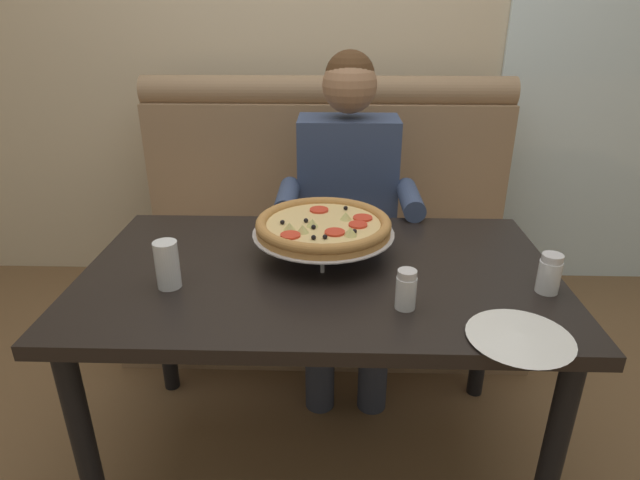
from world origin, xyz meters
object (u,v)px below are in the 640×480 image
object	(u,v)px
pizza	(323,226)
dining_table	(320,294)
diner_main	(348,201)
drinking_glass	(168,267)
shaker_parmesan	(406,292)
shaker_pepper_flakes	(549,276)
plate_near_left	(520,335)
booth_bench	(325,244)

from	to	relation	value
pizza	dining_table	bearing A→B (deg)	-96.18
diner_main	drinking_glass	size ratio (longest dim) A/B	9.64
dining_table	shaker_parmesan	size ratio (longest dim) A/B	12.96
dining_table	shaker_parmesan	bearing A→B (deg)	-43.53
dining_table	pizza	distance (m)	0.20
dining_table	pizza	world-z (taller)	pizza
shaker_pepper_flakes	drinking_glass	world-z (taller)	drinking_glass
dining_table	diner_main	distance (m)	0.62
shaker_parmesan	shaker_pepper_flakes	size ratio (longest dim) A/B	0.96
shaker_parmesan	plate_near_left	size ratio (longest dim) A/B	0.43
pizza	diner_main	bearing A→B (deg)	80.89
shaker_parmesan	booth_bench	bearing A→B (deg)	101.57
shaker_parmesan	shaker_pepper_flakes	xyz separation A→B (m)	(0.39, 0.09, 0.00)
booth_bench	drinking_glass	xyz separation A→B (m)	(-0.40, -1.00, 0.38)
plate_near_left	dining_table	bearing A→B (deg)	143.89
shaker_parmesan	shaker_pepper_flakes	bearing A→B (deg)	13.59
dining_table	shaker_pepper_flakes	world-z (taller)	shaker_pepper_flakes
booth_bench	drinking_glass	world-z (taller)	booth_bench
booth_bench	pizza	xyz separation A→B (m)	(0.01, -0.79, 0.42)
pizza	shaker_parmesan	bearing A→B (deg)	-54.29
dining_table	shaker_pepper_flakes	distance (m)	0.64
diner_main	pizza	bearing A→B (deg)	-99.11
dining_table	shaker_parmesan	xyz separation A→B (m)	(0.22, -0.21, 0.13)
shaker_parmesan	drinking_glass	distance (m)	0.63
dining_table	diner_main	xyz separation A→B (m)	(0.09, 0.61, 0.07)
dining_table	shaker_pepper_flakes	bearing A→B (deg)	-10.92
booth_bench	dining_table	bearing A→B (deg)	-90.00
pizza	plate_near_left	size ratio (longest dim) A/B	1.75
drinking_glass	booth_bench	bearing A→B (deg)	67.94
shaker_pepper_flakes	booth_bench	bearing A→B (deg)	121.57
diner_main	shaker_pepper_flakes	xyz separation A→B (m)	(0.52, -0.73, 0.06)
pizza	shaker_parmesan	size ratio (longest dim) A/B	4.05
diner_main	shaker_pepper_flakes	distance (m)	0.90
booth_bench	plate_near_left	bearing A→B (deg)	-68.92
diner_main	drinking_glass	xyz separation A→B (m)	(-0.50, -0.73, 0.07)
dining_table	shaker_parmesan	world-z (taller)	shaker_parmesan
shaker_parmesan	drinking_glass	bearing A→B (deg)	171.73
shaker_parmesan	plate_near_left	distance (m)	0.28
pizza	shaker_parmesan	world-z (taller)	pizza
booth_bench	shaker_parmesan	world-z (taller)	booth_bench
shaker_pepper_flakes	plate_near_left	distance (m)	0.27
diner_main	plate_near_left	world-z (taller)	diner_main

